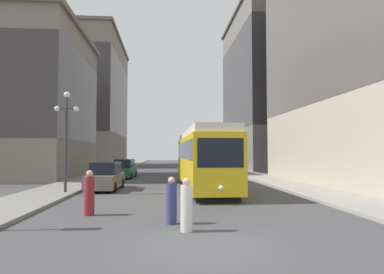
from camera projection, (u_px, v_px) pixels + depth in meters
name	position (u px, v px, depth m)	size (l,w,h in m)	color
ground_plane	(208.00, 246.00, 8.83)	(200.00, 200.00, 0.00)	#424244
sidewalk_left	(117.00, 169.00, 48.03)	(3.24, 120.00, 0.15)	gray
sidewalk_right	(227.00, 169.00, 49.30)	(3.24, 120.00, 0.15)	gray
streetcar	(203.00, 158.00, 22.65)	(2.76, 14.03, 3.89)	black
transit_bus	(214.00, 157.00, 39.59)	(2.64, 11.86, 3.45)	black
parked_car_left_near	(124.00, 169.00, 32.30)	(2.09, 4.76, 1.82)	black
parked_car_left_mid	(106.00, 177.00, 22.14)	(2.01, 4.80, 1.82)	black
pedestrian_crossing_near	(89.00, 194.00, 13.13)	(0.39, 0.39, 1.75)	maroon
pedestrian_crossing_far	(172.00, 202.00, 11.56)	(0.36, 0.36, 1.61)	navy
pedestrian_on_sidewalk	(187.00, 206.00, 10.46)	(0.37, 0.37, 1.67)	beige
lamp_post_left_near	(66.00, 126.00, 19.75)	(1.41, 0.36, 5.90)	#333338
building_left_corner	(21.00, 100.00, 33.30)	(12.25, 15.38, 14.88)	slate
building_left_midblock	(83.00, 101.00, 62.60)	(14.17, 23.86, 23.50)	slate
building_right_corner	(271.00, 89.00, 52.27)	(12.15, 21.41, 24.08)	slate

